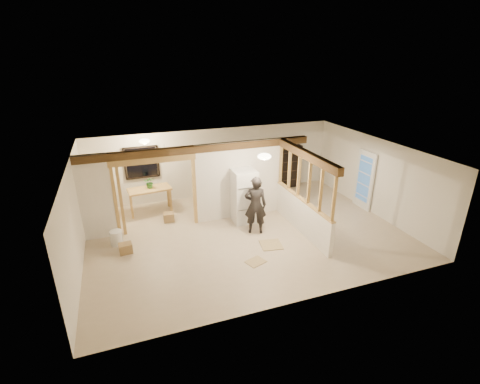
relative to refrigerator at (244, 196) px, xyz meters
name	(u,v)px	position (x,y,z in m)	size (l,w,h in m)	color
floor	(246,233)	(-0.21, -0.80, -0.85)	(9.00, 6.50, 0.01)	#C0AB8E
ceiling	(247,152)	(-0.21, -0.80, 1.65)	(9.00, 6.50, 0.01)	white
wall_back	(215,163)	(-0.21, 2.45, 0.40)	(9.00, 0.01, 2.50)	silver
wall_front	(303,252)	(-0.21, -4.05, 0.40)	(9.00, 0.01, 2.50)	silver
wall_left	(75,218)	(-4.71, -0.80, 0.40)	(0.01, 6.50, 2.50)	silver
wall_right	(375,177)	(4.29, -0.80, 0.40)	(0.01, 6.50, 2.50)	silver
partition_left_stub	(96,198)	(-4.26, 0.40, 0.40)	(0.90, 0.12, 2.50)	silver
partition_center	(239,180)	(-0.01, 0.40, 0.40)	(2.80, 0.12, 2.50)	silver
doorway_frame	(156,195)	(-2.61, 0.40, 0.25)	(2.46, 0.14, 2.20)	tan
header_beam_back	(201,149)	(-1.21, 0.40, 1.53)	(7.00, 0.18, 0.22)	#4F361B
header_beam_right	(306,155)	(1.39, -1.20, 1.53)	(0.18, 3.30, 0.22)	#4F361B
pony_wall	(301,216)	(1.39, -1.20, -0.35)	(0.12, 3.20, 1.00)	silver
stud_partition	(304,179)	(1.39, -1.20, 0.81)	(0.14, 3.20, 1.32)	tan
window_back	(142,162)	(-2.81, 2.37, 0.70)	(1.12, 0.10, 1.10)	black
french_door	(364,180)	(4.21, -0.40, 0.15)	(0.12, 0.86, 2.00)	white
ceiling_dome_main	(264,156)	(0.09, -1.30, 1.63)	(0.36, 0.36, 0.16)	#FFEABF
ceiling_dome_util	(144,141)	(-2.71, 1.50, 1.63)	(0.32, 0.32, 0.14)	#FFEABF
hanging_bulb	(165,155)	(-2.21, 0.80, 1.33)	(0.07, 0.07, 0.07)	#FFD88C
refrigerator	(244,196)	(0.00, 0.00, 0.00)	(0.70, 0.68, 1.70)	silver
woman	(255,205)	(0.05, -0.84, 0.03)	(0.65, 0.42, 1.77)	black
work_table	(151,200)	(-2.70, 1.65, -0.42)	(1.36, 0.68, 0.86)	tan
potted_plant	(150,182)	(-2.66, 1.70, 0.20)	(0.35, 0.30, 0.39)	#325C25
shop_vac	(105,208)	(-4.16, 1.89, -0.59)	(0.40, 0.40, 0.52)	maroon
bookshelf	(290,166)	(2.79, 2.24, -0.02)	(0.83, 0.28, 1.67)	black
bucket	(116,238)	(-3.86, -0.20, -0.64)	(0.34, 0.34, 0.43)	silver
box_util_a	(169,217)	(-2.26, 0.77, -0.71)	(0.33, 0.28, 0.28)	olive
box_util_b	(103,220)	(-4.24, 1.27, -0.69)	(0.33, 0.33, 0.31)	olive
box_front	(126,248)	(-3.65, -0.72, -0.71)	(0.34, 0.27, 0.27)	olive
floor_panel_near	(271,245)	(0.19, -1.69, -0.84)	(0.58, 0.58, 0.02)	tan
floor_panel_far	(256,262)	(-0.53, -2.32, -0.84)	(0.47, 0.38, 0.02)	tan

